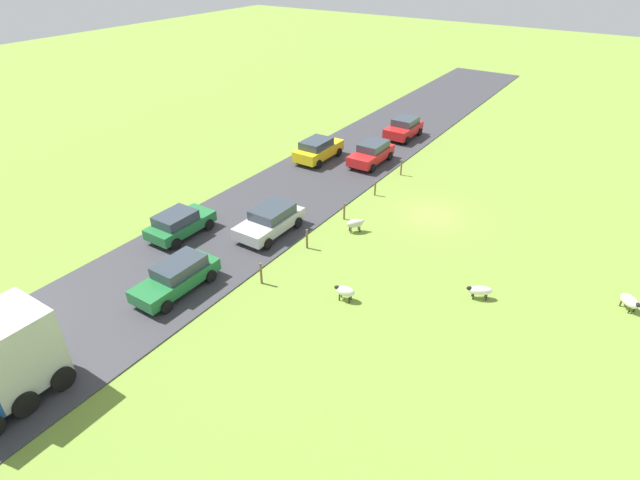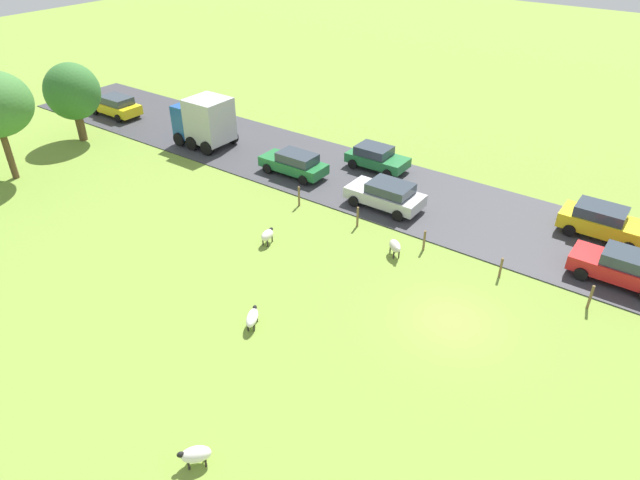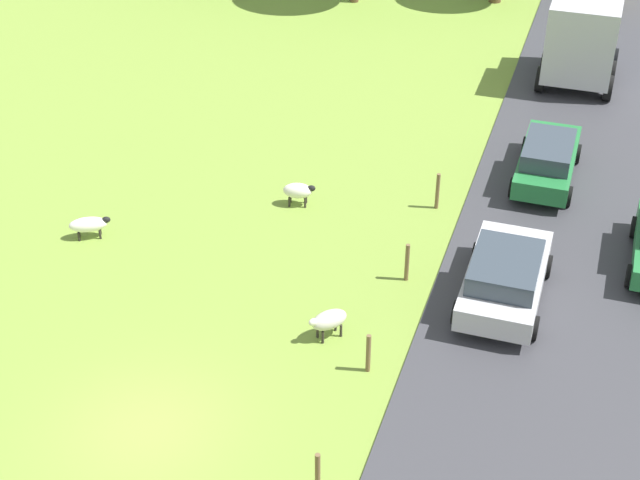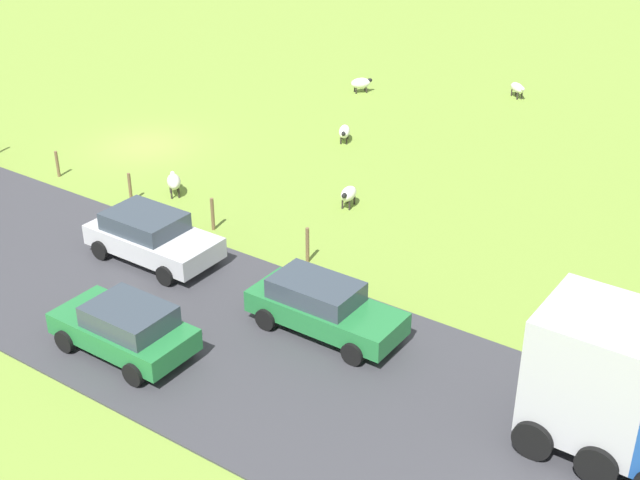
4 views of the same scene
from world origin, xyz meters
TOP-DOWN VIEW (x-y plane):
  - ground_plane at (0.00, 0.00)m, footprint 160.00×160.00m
  - road_strip at (9.10, 0.00)m, footprint 8.00×80.00m
  - sheep_0 at (-11.27, 3.66)m, footprint 1.07×1.04m
  - sheep_2 at (0.11, 10.34)m, footprint 1.07×0.67m
  - sheep_3 at (-5.20, 6.67)m, footprint 1.23×0.94m
  - sheep_4 at (2.97, 4.45)m, footprint 1.03×1.07m
  - tree_3 at (3.00, 30.43)m, footprint 3.79×3.79m
  - fence_post_0 at (4.29, -4.49)m, footprint 0.12×0.12m
  - fence_post_1 at (4.29, -0.49)m, footprint 0.12×0.12m
  - fence_post_2 at (4.29, 3.51)m, footprint 0.12×0.12m
  - fence_post_3 at (4.29, 7.50)m, footprint 0.12×0.12m
  - fence_post_4 at (4.29, 11.50)m, footprint 0.12×0.12m
  - truck_0 at (7.53, 22.31)m, footprint 2.84×3.86m
  - car_0 at (11.16, 10.44)m, footprint 2.07×3.97m
  - car_2 at (7.01, 7.31)m, footprint 2.21×4.40m
  - car_3 at (7.11, -5.16)m, footprint 2.05×4.35m
  - car_4 at (7.57, 32.53)m, footprint 2.06×4.58m
  - car_6 at (10.87, -3.49)m, footprint 2.12×4.42m
  - car_7 at (7.31, 14.19)m, footprint 1.93×4.45m

SIDE VIEW (x-z plane):
  - ground_plane at x=0.00m, z-range 0.00..0.00m
  - road_strip at x=9.10m, z-range 0.00..0.06m
  - sheep_3 at x=-5.20m, z-range 0.11..0.80m
  - sheep_0 at x=-11.27m, z-range 0.11..0.85m
  - sheep_2 at x=0.11m, z-range 0.13..0.89m
  - fence_post_1 at x=4.29m, z-range 0.00..1.05m
  - sheep_4 at x=2.97m, z-range 0.15..0.96m
  - fence_post_2 at x=4.29m, z-range 0.00..1.12m
  - fence_post_3 at x=4.29m, z-range 0.00..1.18m
  - fence_post_0 at x=4.29m, z-range 0.00..1.22m
  - fence_post_4 at x=4.29m, z-range 0.00..1.22m
  - car_0 at x=11.16m, z-range 0.09..1.58m
  - car_7 at x=7.31m, z-range 0.09..1.61m
  - car_2 at x=7.01m, z-range 0.10..1.63m
  - car_3 at x=7.11m, z-range 0.09..1.68m
  - car_4 at x=7.57m, z-range 0.09..1.69m
  - car_6 at x=10.87m, z-range 0.09..1.75m
  - truck_0 at x=7.53m, z-range 0.13..3.58m
  - tree_3 at x=3.00m, z-range 0.78..6.32m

